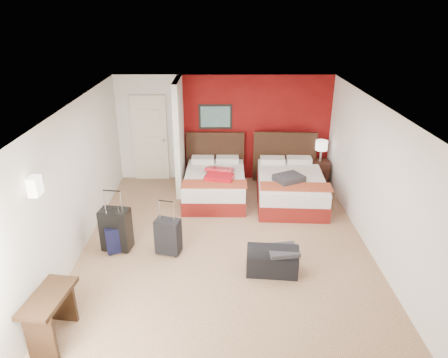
{
  "coord_description": "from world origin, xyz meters",
  "views": [
    {
      "loc": [
        -0.09,
        -6.16,
        3.98
      ],
      "look_at": [
        -0.02,
        0.8,
        1.0
      ],
      "focal_mm": 33.08,
      "sensor_mm": 36.0,
      "label": 1
    }
  ],
  "objects_px": {
    "suitcase_black": "(116,231)",
    "desk": "(52,318)",
    "bed_right": "(290,188)",
    "suitcase_charcoal": "(168,238)",
    "bed_left": "(215,186)",
    "suitcase_navy": "(116,241)",
    "table_lamp": "(321,151)",
    "nightstand": "(319,173)",
    "duffel_bag": "(272,261)",
    "red_suitcase_open": "(219,174)"
  },
  "relations": [
    {
      "from": "suitcase_black",
      "to": "desk",
      "type": "bearing_deg",
      "value": -89.33
    },
    {
      "from": "bed_right",
      "to": "suitcase_charcoal",
      "type": "bearing_deg",
      "value": -136.41
    },
    {
      "from": "bed_left",
      "to": "suitcase_black",
      "type": "distance_m",
      "value": 2.67
    },
    {
      "from": "suitcase_navy",
      "to": "suitcase_charcoal",
      "type": "bearing_deg",
      "value": -22.52
    },
    {
      "from": "table_lamp",
      "to": "suitcase_navy",
      "type": "relative_size",
      "value": 1.06
    },
    {
      "from": "suitcase_navy",
      "to": "suitcase_black",
      "type": "bearing_deg",
      "value": 70.75
    },
    {
      "from": "nightstand",
      "to": "suitcase_navy",
      "type": "distance_m",
      "value": 5.0
    },
    {
      "from": "duffel_bag",
      "to": "bed_right",
      "type": "bearing_deg",
      "value": 81.28
    },
    {
      "from": "suitcase_black",
      "to": "suitcase_navy",
      "type": "distance_m",
      "value": 0.17
    },
    {
      "from": "table_lamp",
      "to": "nightstand",
      "type": "bearing_deg",
      "value": 0.0
    },
    {
      "from": "suitcase_navy",
      "to": "duffel_bag",
      "type": "xyz_separation_m",
      "value": [
        2.62,
        -0.6,
        -0.03
      ]
    },
    {
      "from": "suitcase_black",
      "to": "suitcase_charcoal",
      "type": "xyz_separation_m",
      "value": [
        0.91,
        -0.13,
        -0.07
      ]
    },
    {
      "from": "suitcase_black",
      "to": "suitcase_charcoal",
      "type": "bearing_deg",
      "value": 1.39
    },
    {
      "from": "bed_right",
      "to": "desk",
      "type": "relative_size",
      "value": 2.41
    },
    {
      "from": "bed_left",
      "to": "desk",
      "type": "bearing_deg",
      "value": -114.4
    },
    {
      "from": "bed_right",
      "to": "table_lamp",
      "type": "bearing_deg",
      "value": 50.55
    },
    {
      "from": "desk",
      "to": "duffel_bag",
      "type": "bearing_deg",
      "value": 33.75
    },
    {
      "from": "bed_left",
      "to": "desk",
      "type": "relative_size",
      "value": 2.25
    },
    {
      "from": "suitcase_charcoal",
      "to": "duffel_bag",
      "type": "height_order",
      "value": "suitcase_charcoal"
    },
    {
      "from": "nightstand",
      "to": "duffel_bag",
      "type": "distance_m",
      "value": 3.75
    },
    {
      "from": "bed_right",
      "to": "desk",
      "type": "height_order",
      "value": "desk"
    },
    {
      "from": "red_suitcase_open",
      "to": "desk",
      "type": "distance_m",
      "value": 4.59
    },
    {
      "from": "red_suitcase_open",
      "to": "suitcase_black",
      "type": "xyz_separation_m",
      "value": [
        -1.78,
        -1.98,
        -0.24
      ]
    },
    {
      "from": "suitcase_black",
      "to": "duffel_bag",
      "type": "distance_m",
      "value": 2.71
    },
    {
      "from": "suitcase_black",
      "to": "desk",
      "type": "xyz_separation_m",
      "value": [
        -0.32,
        -2.1,
        -0.03
      ]
    },
    {
      "from": "suitcase_black",
      "to": "duffel_bag",
      "type": "relative_size",
      "value": 0.92
    },
    {
      "from": "bed_left",
      "to": "duffel_bag",
      "type": "height_order",
      "value": "bed_left"
    },
    {
      "from": "bed_right",
      "to": "table_lamp",
      "type": "relative_size",
      "value": 4.06
    },
    {
      "from": "nightstand",
      "to": "table_lamp",
      "type": "distance_m",
      "value": 0.55
    },
    {
      "from": "suitcase_charcoal",
      "to": "duffel_bag",
      "type": "bearing_deg",
      "value": -2.21
    },
    {
      "from": "table_lamp",
      "to": "suitcase_black",
      "type": "relative_size",
      "value": 0.66
    },
    {
      "from": "suitcase_charcoal",
      "to": "suitcase_black",
      "type": "bearing_deg",
      "value": -172.08
    },
    {
      "from": "suitcase_black",
      "to": "nightstand",
      "type": "bearing_deg",
      "value": 43.18
    },
    {
      "from": "bed_right",
      "to": "suitcase_navy",
      "type": "xyz_separation_m",
      "value": [
        -3.3,
        -1.97,
        -0.07
      ]
    },
    {
      "from": "nightstand",
      "to": "suitcase_black",
      "type": "height_order",
      "value": "suitcase_black"
    },
    {
      "from": "table_lamp",
      "to": "suitcase_black",
      "type": "height_order",
      "value": "table_lamp"
    },
    {
      "from": "nightstand",
      "to": "duffel_bag",
      "type": "bearing_deg",
      "value": -107.66
    },
    {
      "from": "table_lamp",
      "to": "duffel_bag",
      "type": "xyz_separation_m",
      "value": [
        -1.5,
        -3.43,
        -0.64
      ]
    },
    {
      "from": "suitcase_navy",
      "to": "duffel_bag",
      "type": "distance_m",
      "value": 2.68
    },
    {
      "from": "red_suitcase_open",
      "to": "suitcase_navy",
      "type": "bearing_deg",
      "value": -116.24
    },
    {
      "from": "red_suitcase_open",
      "to": "table_lamp",
      "type": "distance_m",
      "value": 2.47
    },
    {
      "from": "duffel_bag",
      "to": "bed_left",
      "type": "bearing_deg",
      "value": 115.03
    },
    {
      "from": "red_suitcase_open",
      "to": "nightstand",
      "type": "relative_size",
      "value": 1.32
    },
    {
      "from": "suitcase_black",
      "to": "desk",
      "type": "height_order",
      "value": "suitcase_black"
    },
    {
      "from": "bed_left",
      "to": "suitcase_navy",
      "type": "bearing_deg",
      "value": -126.41
    },
    {
      "from": "nightstand",
      "to": "desk",
      "type": "distance_m",
      "value": 6.57
    },
    {
      "from": "bed_right",
      "to": "duffel_bag",
      "type": "relative_size",
      "value": 2.48
    },
    {
      "from": "nightstand",
      "to": "red_suitcase_open",
      "type": "bearing_deg",
      "value": -155.97
    },
    {
      "from": "bed_left",
      "to": "nightstand",
      "type": "distance_m",
      "value": 2.53
    },
    {
      "from": "table_lamp",
      "to": "suitcase_navy",
      "type": "bearing_deg",
      "value": -145.37
    }
  ]
}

